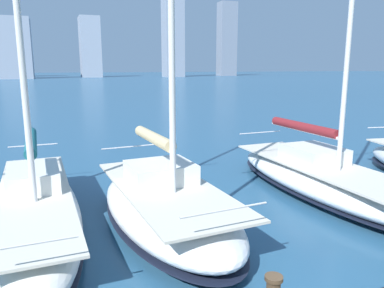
# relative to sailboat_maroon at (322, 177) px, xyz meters

# --- Properties ---
(city_skyline) EXTENTS (166.26, 24.44, 53.48)m
(city_skyline) POSITION_rel_sailboat_maroon_xyz_m (22.70, -154.50, 19.52)
(city_skyline) COLOR gray
(city_skyline) RESTS_ON ground
(sailboat_maroon) EXTENTS (2.99, 9.24, 10.91)m
(sailboat_maroon) POSITION_rel_sailboat_maroon_xyz_m (0.00, 0.00, 0.00)
(sailboat_maroon) COLOR silver
(sailboat_maroon) RESTS_ON ground
(sailboat_tan) EXTENTS (3.40, 7.25, 10.30)m
(sailboat_tan) POSITION_rel_sailboat_maroon_xyz_m (5.94, 0.83, 0.08)
(sailboat_tan) COLOR silver
(sailboat_tan) RESTS_ON ground
(sailboat_teal) EXTENTS (2.58, 9.42, 11.88)m
(sailboat_teal) POSITION_rel_sailboat_maroon_xyz_m (9.29, -0.39, 0.03)
(sailboat_teal) COLOR white
(sailboat_teal) RESTS_ON ground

